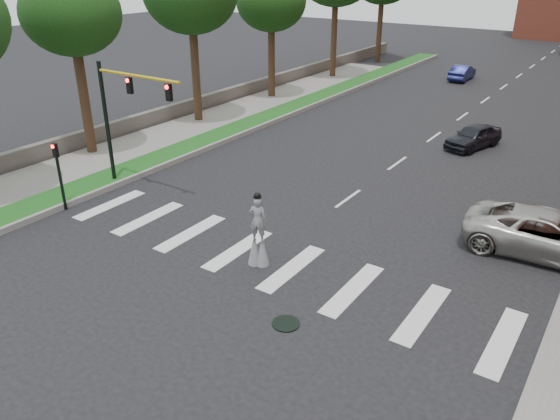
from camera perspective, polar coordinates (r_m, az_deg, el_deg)
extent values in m
plane|color=black|center=(20.70, -3.26, -6.25)|extent=(160.00, 160.00, 0.00)
cube|color=#154C17|center=(42.02, 0.73, 10.45)|extent=(2.00, 60.00, 0.25)
cube|color=gray|center=(41.47, 1.96, 10.26)|extent=(0.20, 60.00, 0.28)
cube|color=slate|center=(36.48, -12.07, 7.55)|extent=(4.00, 60.00, 0.18)
cube|color=#524C46|center=(46.62, -3.66, 12.41)|extent=(0.50, 56.00, 1.10)
cylinder|color=black|center=(17.89, 0.62, -11.78)|extent=(0.90, 0.90, 0.04)
cylinder|color=black|center=(28.71, -17.62, 8.46)|extent=(0.20, 0.20, 6.20)
cylinder|color=gold|center=(26.14, -14.68, 13.39)|extent=(5.20, 0.14, 0.14)
cube|color=black|center=(26.68, -15.44, 12.43)|extent=(0.28, 0.18, 0.75)
cylinder|color=#FF0C0C|center=(26.57, -15.67, 12.91)|extent=(0.18, 0.06, 0.18)
cube|color=black|center=(24.87, -11.54, 11.94)|extent=(0.28, 0.18, 0.75)
cylinder|color=#FF0C0C|center=(24.75, -11.76, 12.46)|extent=(0.18, 0.06, 0.18)
cylinder|color=black|center=(26.73, -21.95, 2.96)|extent=(0.14, 0.14, 3.00)
cube|color=black|center=(26.28, -22.43, 5.78)|extent=(0.25, 0.16, 0.65)
cylinder|color=#FF0C0C|center=(26.17, -22.68, 6.13)|extent=(0.16, 0.05, 0.16)
cylinder|color=#362215|center=(20.75, -1.84, -4.55)|extent=(0.07, 0.07, 0.98)
cylinder|color=#362215|center=(20.84, -2.69, -4.43)|extent=(0.07, 0.07, 0.98)
cone|color=slate|center=(20.69, -1.85, -4.25)|extent=(0.52, 0.52, 1.23)
cone|color=slate|center=(20.78, -2.69, -4.13)|extent=(0.52, 0.52, 1.23)
imported|color=slate|center=(20.14, -2.33, -1.02)|extent=(0.77, 0.62, 1.82)
sphere|color=black|center=(19.74, -2.38, 1.50)|extent=(0.26, 0.26, 0.26)
cylinder|color=black|center=(19.76, -2.38, 1.37)|extent=(0.34, 0.34, 0.02)
cube|color=yellow|center=(20.05, -2.24, 0.43)|extent=(0.22, 0.05, 0.10)
imported|color=#B3B1A9|center=(23.70, 26.31, -2.30)|extent=(6.55, 3.35, 1.77)
imported|color=black|center=(35.60, 19.56, 7.27)|extent=(2.87, 4.52, 1.43)
imported|color=navy|center=(55.74, 18.51, 13.47)|extent=(1.58, 4.30, 1.41)
cylinder|color=#362215|center=(33.64, -19.77, 10.86)|extent=(0.56, 0.56, 6.61)
ellipsoid|color=black|center=(32.93, -20.99, 18.66)|extent=(5.32, 5.32, 4.52)
cylinder|color=#362215|center=(38.89, -8.81, 14.09)|extent=(0.56, 0.56, 7.02)
cylinder|color=#362215|center=(45.64, -0.90, 15.43)|extent=(0.56, 0.56, 6.17)
ellipsoid|color=black|center=(45.11, -0.94, 21.01)|extent=(5.45, 5.45, 4.63)
cylinder|color=#362215|center=(53.86, 5.66, 17.62)|extent=(0.56, 0.56, 7.69)
cylinder|color=#362215|center=(63.38, 10.36, 18.21)|extent=(0.56, 0.56, 7.13)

